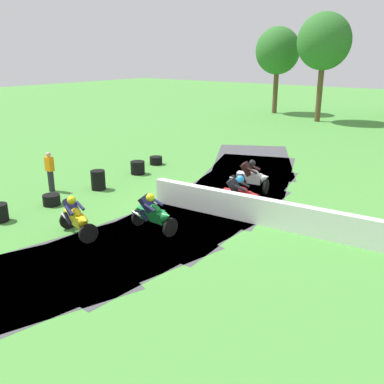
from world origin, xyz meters
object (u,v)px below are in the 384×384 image
object	(u,v)px
motorcycle_trailing_red	(239,195)
tire_stack_mid_a	(52,200)
motorcycle_lead_yellow	(76,217)
tire_stack_extra_a	(156,161)
tire_stack_far	(138,168)
motorcycle_chase_green	(153,213)
track_marshal	(50,172)
tire_stack_mid_b	(98,180)
motorcycle_fourth_white	(251,177)

from	to	relation	value
motorcycle_trailing_red	tire_stack_mid_a	size ratio (longest dim) A/B	2.67
motorcycle_lead_yellow	tire_stack_extra_a	xyz separation A→B (m)	(-4.08, 8.16, -0.45)
tire_stack_extra_a	tire_stack_far	bearing A→B (deg)	-74.21
motorcycle_lead_yellow	tire_stack_mid_a	bearing A→B (deg)	157.67
motorcycle_lead_yellow	tire_stack_mid_a	xyz separation A→B (m)	(-3.09, 1.27, -0.45)
motorcycle_lead_yellow	motorcycle_chase_green	xyz separation A→B (m)	(1.62, 1.69, -0.01)
motorcycle_chase_green	tire_stack_extra_a	size ratio (longest dim) A/B	2.66
tire_stack_mid_a	tire_stack_far	distance (m)	5.06
motorcycle_lead_yellow	motorcycle_trailing_red	distance (m)	5.57
tire_stack_far	track_marshal	distance (m)	4.16
tire_stack_mid_b	tire_stack_extra_a	xyz separation A→B (m)	(-0.89, 4.55, -0.20)
motorcycle_trailing_red	motorcycle_fourth_white	size ratio (longest dim) A/B	1.00
motorcycle_lead_yellow	track_marshal	world-z (taller)	track_marshal
motorcycle_lead_yellow	motorcycle_chase_green	world-z (taller)	motorcycle_lead_yellow
motorcycle_fourth_white	tire_stack_mid_b	size ratio (longest dim) A/B	2.11
track_marshal	motorcycle_chase_green	bearing A→B (deg)	-5.66
tire_stack_mid_a	tire_stack_far	size ratio (longest dim) A/B	0.97
motorcycle_lead_yellow	motorcycle_trailing_red	size ratio (longest dim) A/B	1.00
tire_stack_mid_b	tire_stack_extra_a	bearing A→B (deg)	101.11
motorcycle_lead_yellow	tire_stack_extra_a	bearing A→B (deg)	116.57
motorcycle_chase_green	tire_stack_far	bearing A→B (deg)	138.26
motorcycle_lead_yellow	tire_stack_mid_b	size ratio (longest dim) A/B	2.13
tire_stack_mid_b	tire_stack_far	size ratio (longest dim) A/B	1.22
motorcycle_fourth_white	track_marshal	xyz separation A→B (m)	(-6.53, -4.79, 0.16)
tire_stack_mid_b	track_marshal	distance (m)	1.92
motorcycle_chase_green	motorcycle_trailing_red	world-z (taller)	motorcycle_trailing_red
motorcycle_lead_yellow	track_marshal	bearing A→B (deg)	153.08
motorcycle_trailing_red	motorcycle_fourth_white	xyz separation A→B (m)	(-0.82, 2.29, -0.00)
tire_stack_extra_a	motorcycle_fourth_white	bearing A→B (deg)	-10.00
tire_stack_far	tire_stack_extra_a	bearing A→B (deg)	105.79
motorcycle_trailing_red	tire_stack_far	size ratio (longest dim) A/B	2.59
tire_stack_mid_b	track_marshal	bearing A→B (deg)	-135.49
motorcycle_chase_green	motorcycle_trailing_red	distance (m)	3.34
motorcycle_fourth_white	tire_stack_far	world-z (taller)	motorcycle_fourth_white
motorcycle_chase_green	tire_stack_mid_b	distance (m)	5.19
motorcycle_chase_green	track_marshal	xyz separation A→B (m)	(-6.15, 0.61, 0.18)
motorcycle_fourth_white	track_marshal	distance (m)	8.10
motorcycle_chase_green	motorcycle_lead_yellow	bearing A→B (deg)	-133.81
motorcycle_lead_yellow	tire_stack_mid_b	distance (m)	4.83
motorcycle_lead_yellow	track_marshal	size ratio (longest dim) A/B	1.04
tire_stack_mid_a	tire_stack_extra_a	bearing A→B (deg)	98.20
motorcycle_trailing_red	tire_stack_mid_a	bearing A→B (deg)	-149.12
motorcycle_trailing_red	tire_stack_extra_a	bearing A→B (deg)	154.05
motorcycle_chase_green	tire_stack_mid_a	world-z (taller)	motorcycle_chase_green
tire_stack_mid_b	track_marshal	world-z (taller)	track_marshal
motorcycle_lead_yellow	motorcycle_fourth_white	world-z (taller)	motorcycle_fourth_white
motorcycle_lead_yellow	motorcycle_chase_green	bearing A→B (deg)	46.19
motorcycle_fourth_white	tire_stack_mid_b	world-z (taller)	motorcycle_fourth_white
tire_stack_far	tire_stack_extra_a	size ratio (longest dim) A/B	1.03
motorcycle_fourth_white	tire_stack_mid_a	world-z (taller)	motorcycle_fourth_white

